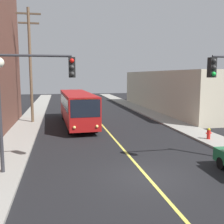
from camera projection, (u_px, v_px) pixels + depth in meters
ground_plane at (147, 177)px, 12.90m from camera, size 120.00×120.00×0.00m
sidewalk_left at (20, 136)px, 21.19m from camera, size 2.50×90.00×0.15m
sidewalk_right at (187, 129)px, 24.01m from camera, size 2.50×90.00×0.15m
lane_stripe_center at (100, 123)px, 27.47m from camera, size 0.16×60.00×0.01m
building_right_warehouse at (190, 90)px, 38.21m from camera, size 12.00×26.62×5.47m
city_bus at (77, 107)px, 26.36m from camera, size 3.09×12.24×3.20m
utility_pole_mid at (30, 61)px, 26.49m from camera, size 2.40×0.28×11.35m
traffic_signal_left_corner at (32, 88)px, 12.85m from camera, size 3.75×0.48×6.00m
fire_hydrant at (209, 133)px, 19.88m from camera, size 0.44×0.26×0.84m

